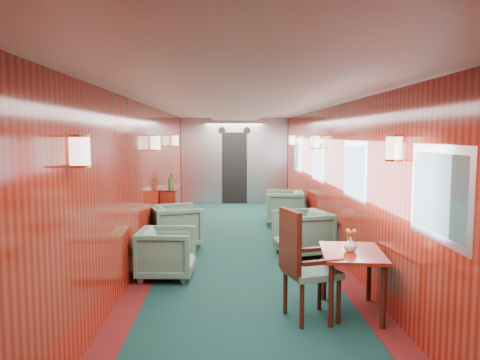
{
  "coord_description": "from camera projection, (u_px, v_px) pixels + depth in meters",
  "views": [
    {
      "loc": [
        -0.25,
        -7.23,
        1.93
      ],
      "look_at": [
        0.0,
        0.81,
        1.15
      ],
      "focal_mm": 35.0,
      "sensor_mm": 36.0,
      "label": 1
    }
  ],
  "objects": [
    {
      "name": "room",
      "position": [
        242.0,
        154.0,
        7.23
      ],
      "size": [
        12.0,
        12.1,
        2.4
      ],
      "color": "black",
      "rests_on": "ground"
    },
    {
      "name": "bulkhead",
      "position": [
        234.0,
        161.0,
        13.15
      ],
      "size": [
        2.98,
        0.17,
        2.39
      ],
      "color": "#ADAFB4",
      "rests_on": "ground"
    },
    {
      "name": "windows_right",
      "position": [
        333.0,
        165.0,
        7.54
      ],
      "size": [
        0.02,
        8.6,
        0.8
      ],
      "color": "silver",
      "rests_on": "ground"
    },
    {
      "name": "wall_sconces",
      "position": [
        240.0,
        143.0,
        7.78
      ],
      "size": [
        2.97,
        7.97,
        0.25
      ],
      "color": "beige",
      "rests_on": "ground"
    },
    {
      "name": "dining_table",
      "position": [
        352.0,
        261.0,
        5.02
      ],
      "size": [
        0.75,
        0.99,
        0.68
      ],
      "rotation": [
        0.0,
        0.0,
        -0.13
      ],
      "color": "maroon",
      "rests_on": "ground"
    },
    {
      "name": "side_chair",
      "position": [
        302.0,
        260.0,
        4.83
      ],
      "size": [
        0.64,
        0.66,
        1.17
      ],
      "rotation": [
        0.0,
        0.0,
        0.28
      ],
      "color": "#1C4235",
      "rests_on": "ground"
    },
    {
      "name": "credenza",
      "position": [
        171.0,
        209.0,
        9.31
      ],
      "size": [
        0.31,
        0.99,
        1.17
      ],
      "color": "maroon",
      "rests_on": "ground"
    },
    {
      "name": "flower_vase",
      "position": [
        350.0,
        244.0,
        4.99
      ],
      "size": [
        0.17,
        0.17,
        0.15
      ],
      "primitive_type": "imported",
      "rotation": [
        0.0,
        0.0,
        -0.17
      ],
      "color": "beige",
      "rests_on": "dining_table"
    },
    {
      "name": "armchair_left_near",
      "position": [
        167.0,
        253.0,
        6.3
      ],
      "size": [
        0.77,
        0.75,
        0.68
      ],
      "primitive_type": "imported",
      "rotation": [
        0.0,
        0.0,
        1.53
      ],
      "color": "#1C4235",
      "rests_on": "ground"
    },
    {
      "name": "armchair_left_far",
      "position": [
        176.0,
        226.0,
        8.0
      ],
      "size": [
        1.02,
        1.01,
        0.74
      ],
      "primitive_type": "imported",
      "rotation": [
        0.0,
        0.0,
        1.9
      ],
      "color": "#1C4235",
      "rests_on": "ground"
    },
    {
      "name": "armchair_right_near",
      "position": [
        303.0,
        233.0,
        7.45
      ],
      "size": [
        0.98,
        0.96,
        0.73
      ],
      "primitive_type": "imported",
      "rotation": [
        0.0,
        0.0,
        -1.3
      ],
      "color": "#1C4235",
      "rests_on": "ground"
    },
    {
      "name": "armchair_right_far",
      "position": [
        284.0,
        208.0,
        10.06
      ],
      "size": [
        0.88,
        0.86,
        0.74
      ],
      "primitive_type": "imported",
      "rotation": [
        0.0,
        0.0,
        -1.67
      ],
      "color": "#1C4235",
      "rests_on": "ground"
    }
  ]
}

